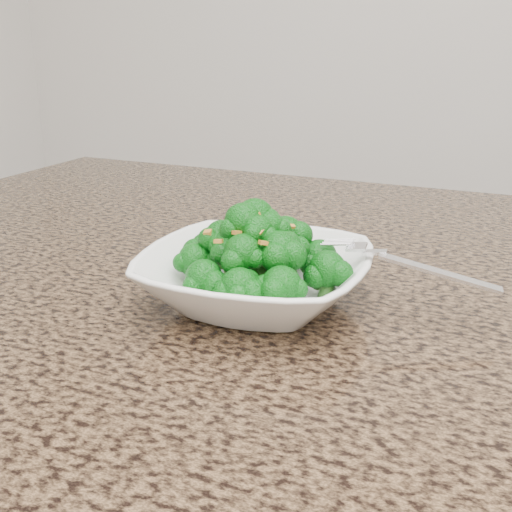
% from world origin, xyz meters
% --- Properties ---
extents(granite_counter, '(1.64, 1.04, 0.03)m').
position_xyz_m(granite_counter, '(0.00, 0.30, 0.89)').
color(granite_counter, brown).
rests_on(granite_counter, cabinet).
extents(bowl, '(0.24, 0.24, 0.05)m').
position_xyz_m(bowl, '(-0.15, 0.23, 0.93)').
color(bowl, white).
rests_on(bowl, granite_counter).
extents(broccoli_pile, '(0.19, 0.19, 0.07)m').
position_xyz_m(broccoli_pile, '(-0.15, 0.23, 0.99)').
color(broccoli_pile, '#0B630F').
rests_on(broccoli_pile, bowl).
extents(garlic_topping, '(0.12, 0.12, 0.01)m').
position_xyz_m(garlic_topping, '(-0.15, 0.23, 1.02)').
color(garlic_topping, '#C1822F').
rests_on(garlic_topping, broccoli_pile).
extents(fork, '(0.19, 0.05, 0.01)m').
position_xyz_m(fork, '(-0.04, 0.26, 0.96)').
color(fork, silver).
rests_on(fork, bowl).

